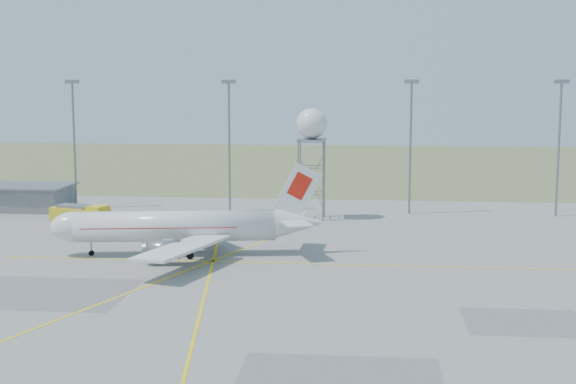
# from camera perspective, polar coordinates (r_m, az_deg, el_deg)

# --- Properties ---
(ground) EXTENTS (400.00, 400.00, 0.00)m
(ground) POSITION_cam_1_polar(r_m,az_deg,el_deg) (61.75, -5.63, -11.21)
(ground) COLOR gray
(ground) RESTS_ON ground
(grass_strip) EXTENTS (400.00, 120.00, 0.03)m
(grass_strip) POSITION_cam_1_polar(r_m,az_deg,el_deg) (198.56, 2.40, 2.00)
(grass_strip) COLOR #5A6D3C
(grass_strip) RESTS_ON ground
(building_grey) EXTENTS (19.00, 10.00, 3.90)m
(building_grey) POSITION_cam_1_polar(r_m,az_deg,el_deg) (135.07, -19.10, -0.33)
(building_grey) COLOR gray
(building_grey) RESTS_ON ground
(mast_a) EXTENTS (2.20, 0.50, 20.50)m
(mast_a) POSITION_cam_1_polar(r_m,az_deg,el_deg) (132.03, -14.98, 4.06)
(mast_a) COLOR slate
(mast_a) RESTS_ON ground
(mast_b) EXTENTS (2.20, 0.50, 20.50)m
(mast_b) POSITION_cam_1_polar(r_m,az_deg,el_deg) (125.36, -4.21, 4.12)
(mast_b) COLOR slate
(mast_b) RESTS_ON ground
(mast_c) EXTENTS (2.20, 0.50, 20.50)m
(mast_c) POSITION_cam_1_polar(r_m,az_deg,el_deg) (123.60, 8.71, 4.00)
(mast_c) COLOR slate
(mast_c) RESTS_ON ground
(mast_d) EXTENTS (2.20, 0.50, 20.50)m
(mast_d) POSITION_cam_1_polar(r_m,az_deg,el_deg) (126.62, 18.73, 3.76)
(mast_d) COLOR slate
(mast_d) RESTS_ON ground
(airliner_main) EXTENTS (31.72, 30.53, 10.81)m
(airliner_main) POSITION_cam_1_polar(r_m,az_deg,el_deg) (94.60, -7.66, -2.47)
(airliner_main) COLOR silver
(airliner_main) RESTS_ON ground
(radar_tower) EXTENTS (4.52, 4.52, 16.38)m
(radar_tower) POSITION_cam_1_polar(r_m,az_deg,el_deg) (117.82, 1.69, 2.50)
(radar_tower) COLOR slate
(radar_tower) RESTS_ON ground
(fire_truck) EXTENTS (8.88, 5.38, 3.37)m
(fire_truck) POSITION_cam_1_polar(r_m,az_deg,el_deg) (114.20, -14.47, -1.75)
(fire_truck) COLOR gold
(fire_truck) RESTS_ON ground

